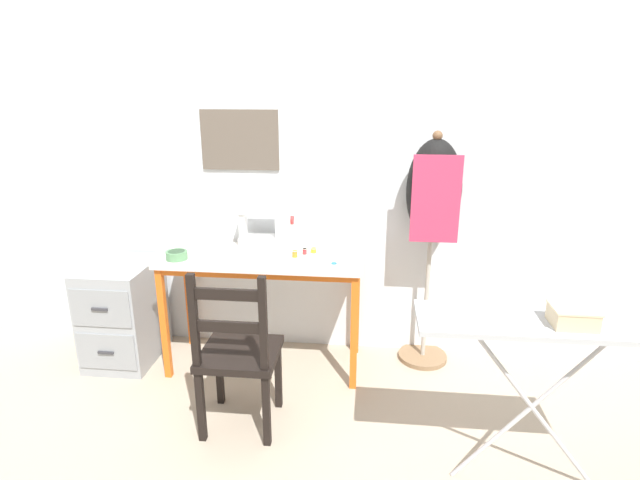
% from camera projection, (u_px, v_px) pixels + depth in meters
% --- Properties ---
extents(ground_plane, '(14.00, 14.00, 0.00)m').
position_uv_depth(ground_plane, '(258.00, 385.00, 3.06)').
color(ground_plane, tan).
extents(wall_back, '(10.00, 0.07, 2.55)m').
position_uv_depth(wall_back, '(270.00, 163.00, 3.23)').
color(wall_back, silver).
rests_on(wall_back, ground_plane).
extents(sewing_table, '(1.24, 0.51, 0.75)m').
position_uv_depth(sewing_table, '(263.00, 271.00, 3.09)').
color(sewing_table, silver).
rests_on(sewing_table, ground_plane).
extents(sewing_machine, '(0.34, 0.15, 0.33)m').
position_uv_depth(sewing_machine, '(269.00, 227.00, 3.17)').
color(sewing_machine, white).
rests_on(sewing_machine, sewing_table).
extents(fabric_bowl, '(0.13, 0.13, 0.05)m').
position_uv_depth(fabric_bowl, '(177.00, 255.00, 3.00)').
color(fabric_bowl, '#56895B').
rests_on(fabric_bowl, sewing_table).
extents(scissors, '(0.15, 0.05, 0.01)m').
position_uv_depth(scissors, '(340.00, 263.00, 2.94)').
color(scissors, silver).
rests_on(scissors, sewing_table).
extents(thread_spool_near_machine, '(0.04, 0.04, 0.04)m').
position_uv_depth(thread_spool_near_machine, '(295.00, 254.00, 3.04)').
color(thread_spool_near_machine, orange).
rests_on(thread_spool_near_machine, sewing_table).
extents(thread_spool_mid_table, '(0.03, 0.03, 0.04)m').
position_uv_depth(thread_spool_mid_table, '(305.00, 251.00, 3.09)').
color(thread_spool_mid_table, red).
rests_on(thread_spool_mid_table, sewing_table).
extents(thread_spool_far_edge, '(0.04, 0.04, 0.03)m').
position_uv_depth(thread_spool_far_edge, '(314.00, 250.00, 3.12)').
color(thread_spool_far_edge, yellow).
rests_on(thread_spool_far_edge, sewing_table).
extents(wooden_chair, '(0.40, 0.38, 0.92)m').
position_uv_depth(wooden_chair, '(238.00, 355.00, 2.57)').
color(wooden_chair, black).
rests_on(wooden_chair, ground_plane).
extents(filing_cabinet, '(0.40, 0.53, 0.66)m').
position_uv_depth(filing_cabinet, '(124.00, 312.00, 3.28)').
color(filing_cabinet, '#93999E').
rests_on(filing_cabinet, ground_plane).
extents(dress_form, '(0.33, 0.32, 1.51)m').
position_uv_depth(dress_form, '(433.00, 202.00, 3.04)').
color(dress_form, '#846647').
rests_on(dress_form, ground_plane).
extents(ironing_board, '(1.05, 0.31, 0.83)m').
position_uv_depth(ironing_board, '(543.00, 331.00, 2.09)').
color(ironing_board, '#ADB2B7').
rests_on(ironing_board, ground_plane).
extents(storage_box, '(0.18, 0.15, 0.08)m').
position_uv_depth(storage_box, '(573.00, 316.00, 2.02)').
color(storage_box, beige).
rests_on(storage_box, ironing_board).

